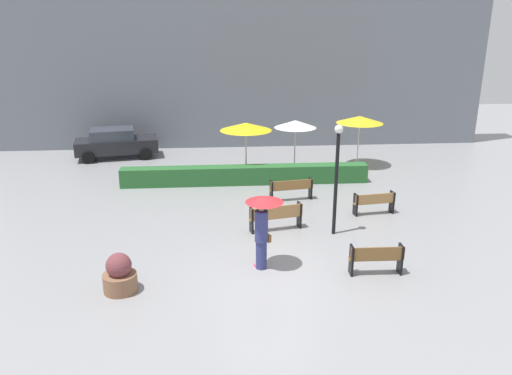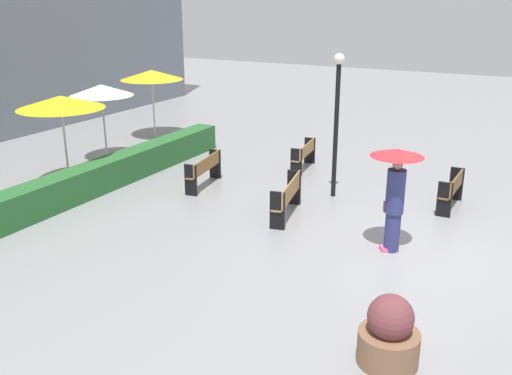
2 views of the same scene
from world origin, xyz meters
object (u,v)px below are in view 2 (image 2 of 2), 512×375
pedestrian_with_umbrella (395,184)px  patio_umbrella_yellow (61,102)px  bench_far_right (304,154)px  lamp_post (337,111)px  bench_mid_center (288,195)px  patio_umbrella_white (101,90)px  bench_back_row (205,169)px  planter_pot (389,335)px  bench_near_right (452,189)px  patio_umbrella_yellow_far (152,75)px

pedestrian_with_umbrella → patio_umbrella_yellow: patio_umbrella_yellow is taller
pedestrian_with_umbrella → patio_umbrella_yellow: 9.34m
bench_far_right → patio_umbrella_yellow: bearing=130.0°
lamp_post → bench_far_right: bearing=41.4°
patio_umbrella_yellow → bench_mid_center: bearing=-84.4°
pedestrian_with_umbrella → lamp_post: bearing=41.0°
patio_umbrella_white → bench_back_row: bearing=-100.3°
bench_far_right → bench_mid_center: (-3.83, -1.23, 0.05)m
lamp_post → planter_pot: bearing=-153.0°
bench_mid_center → pedestrian_with_umbrella: 2.97m
pedestrian_with_umbrella → patio_umbrella_yellow: bearing=89.6°
patio_umbrella_yellow → bench_far_right: bearing=-50.0°
bench_mid_center → patio_umbrella_yellow: patio_umbrella_yellow is taller
bench_back_row → patio_umbrella_white: patio_umbrella_white is taller
planter_pot → patio_umbrella_yellow: 11.23m
bench_near_right → patio_umbrella_yellow_far: patio_umbrella_yellow_far is taller
patio_umbrella_yellow_far → patio_umbrella_yellow: bearing=-166.9°
bench_far_right → bench_mid_center: bench_mid_center is taller
lamp_post → patio_umbrella_white: 7.76m
bench_near_right → patio_umbrella_yellow: size_ratio=0.61×
bench_back_row → patio_umbrella_yellow: 4.30m
bench_near_right → planter_pot: bearing=-176.9°
patio_umbrella_white → bench_mid_center: bearing=-103.5°
bench_mid_center → planter_pot: planter_pot is taller
patio_umbrella_white → patio_umbrella_yellow_far: bearing=9.8°
planter_pot → patio_umbrella_yellow_far: bearing=50.5°
bench_far_right → bench_back_row: size_ratio=0.89×
bench_back_row → pedestrian_with_umbrella: pedestrian_with_umbrella is taller
bench_near_right → planter_pot: size_ratio=1.41×
lamp_post → patio_umbrella_yellow: lamp_post is taller
planter_pot → patio_umbrella_white: bearing=60.2°
planter_pot → patio_umbrella_yellow: patio_umbrella_yellow is taller
bench_mid_center → bench_near_right: bearing=-54.1°
lamp_post → patio_umbrella_yellow: (-2.56, 7.01, 0.03)m
bench_mid_center → pedestrian_with_umbrella: size_ratio=0.86×
bench_mid_center → bench_near_right: (2.45, -3.39, -0.02)m
bench_far_right → lamp_post: (-1.91, -1.68, 1.81)m
bench_near_right → bench_back_row: 6.57m
bench_back_row → lamp_post: size_ratio=0.48×
planter_pot → lamp_post: 7.55m
bench_near_right → pedestrian_with_umbrella: 3.36m
bench_far_right → patio_umbrella_yellow: 7.20m
patio_umbrella_yellow → patio_umbrella_white: size_ratio=1.02×
bench_near_right → planter_pot: planter_pot is taller
bench_mid_center → bench_near_right: 4.18m
bench_mid_center → lamp_post: size_ratio=0.50×
pedestrian_with_umbrella → planter_pot: 4.15m
bench_mid_center → patio_umbrella_white: size_ratio=0.76×
pedestrian_with_umbrella → lamp_post: 3.58m
bench_near_right → patio_umbrella_yellow: 10.58m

